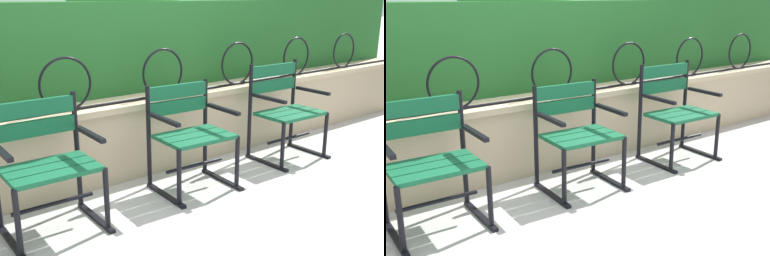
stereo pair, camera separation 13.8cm
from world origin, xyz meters
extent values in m
plane|color=#B7B5AF|center=(0.00, 0.00, 0.00)|extent=(60.00, 60.00, 0.00)
cube|color=tan|center=(0.00, 0.82, 0.30)|extent=(8.25, 0.35, 0.60)
cube|color=#CBB58F|center=(0.00, 0.82, 0.63)|extent=(8.25, 0.41, 0.05)
cylinder|color=black|center=(0.00, 0.74, 0.66)|extent=(7.70, 0.02, 0.02)
torus|color=black|center=(-0.68, 0.74, 0.86)|extent=(0.42, 0.02, 0.42)
torus|color=black|center=(0.20, 0.74, 0.86)|extent=(0.42, 0.02, 0.42)
torus|color=black|center=(1.08, 0.74, 0.86)|extent=(0.42, 0.02, 0.42)
torus|color=black|center=(1.97, 0.74, 0.86)|extent=(0.42, 0.02, 0.42)
torus|color=black|center=(2.85, 0.74, 0.86)|extent=(0.42, 0.02, 0.42)
cube|color=#236028|center=(0.00, 1.30, 1.05)|extent=(8.09, 0.63, 0.80)
ellipsoid|color=#206123|center=(0.19, 1.30, 1.45)|extent=(1.15, 0.56, 0.16)
ellipsoid|color=#215627|center=(2.25, 1.30, 1.45)|extent=(1.01, 0.56, 0.15)
cube|color=#145B38|center=(-1.06, 0.06, 0.44)|extent=(0.57, 0.14, 0.03)
cube|color=#145B38|center=(-1.05, 0.20, 0.44)|extent=(0.57, 0.14, 0.03)
cube|color=#145B38|center=(-1.05, 0.34, 0.44)|extent=(0.57, 0.14, 0.03)
cube|color=#145B38|center=(-1.05, 0.44, 0.79)|extent=(0.57, 0.04, 0.11)
cube|color=#145B38|center=(-1.05, 0.44, 0.65)|extent=(0.57, 0.04, 0.11)
cylinder|color=black|center=(-0.76, 0.43, 0.43)|extent=(0.04, 0.04, 0.87)
cylinder|color=black|center=(-0.77, 0.00, 0.22)|extent=(0.04, 0.04, 0.44)
cube|color=black|center=(-0.77, 0.19, 0.01)|extent=(0.05, 0.52, 0.02)
cube|color=black|center=(-0.77, 0.19, 0.62)|extent=(0.04, 0.40, 0.03)
cylinder|color=black|center=(-1.34, 0.01, 0.22)|extent=(0.04, 0.04, 0.44)
cube|color=black|center=(-1.34, 0.20, 0.01)|extent=(0.05, 0.52, 0.02)
cube|color=black|center=(-1.34, 0.20, 0.62)|extent=(0.04, 0.40, 0.03)
cylinder|color=black|center=(-1.05, 0.20, 0.20)|extent=(0.54, 0.04, 0.03)
cube|color=#145B38|center=(0.10, 0.04, 0.44)|extent=(0.56, 0.16, 0.03)
cube|color=#145B38|center=(0.11, 0.18, 0.44)|extent=(0.56, 0.16, 0.03)
cube|color=#145B38|center=(0.11, 0.31, 0.44)|extent=(0.56, 0.16, 0.03)
cube|color=#145B38|center=(0.12, 0.42, 0.76)|extent=(0.56, 0.06, 0.11)
cube|color=#145B38|center=(0.12, 0.42, 0.64)|extent=(0.56, 0.06, 0.11)
cylinder|color=black|center=(0.40, 0.40, 0.42)|extent=(0.04, 0.04, 0.83)
cylinder|color=black|center=(0.37, -0.03, 0.22)|extent=(0.04, 0.04, 0.44)
cube|color=black|center=(0.38, 0.16, 0.01)|extent=(0.07, 0.52, 0.02)
cube|color=black|center=(0.38, 0.16, 0.62)|extent=(0.06, 0.40, 0.03)
cylinder|color=black|center=(-0.16, 0.43, 0.42)|extent=(0.04, 0.04, 0.83)
cylinder|color=black|center=(-0.18, 0.00, 0.22)|extent=(0.04, 0.04, 0.44)
cube|color=black|center=(-0.17, 0.19, 0.01)|extent=(0.07, 0.52, 0.02)
cube|color=black|center=(-0.17, 0.19, 0.62)|extent=(0.06, 0.40, 0.03)
cylinder|color=black|center=(0.11, 0.18, 0.20)|extent=(0.53, 0.06, 0.03)
cube|color=#145B38|center=(1.26, 0.06, 0.44)|extent=(0.59, 0.14, 0.03)
cube|color=#145B38|center=(1.26, 0.19, 0.44)|extent=(0.59, 0.14, 0.03)
cube|color=#145B38|center=(1.27, 0.33, 0.44)|extent=(0.59, 0.14, 0.03)
cube|color=#145B38|center=(1.27, 0.43, 0.82)|extent=(0.59, 0.05, 0.11)
cube|color=#145B38|center=(1.27, 0.43, 0.67)|extent=(0.59, 0.05, 0.11)
cylinder|color=black|center=(1.57, 0.42, 0.45)|extent=(0.04, 0.04, 0.90)
cylinder|color=black|center=(1.55, -0.01, 0.22)|extent=(0.04, 0.04, 0.44)
cube|color=black|center=(1.56, 0.18, 0.01)|extent=(0.06, 0.52, 0.02)
cube|color=black|center=(1.56, 0.18, 0.62)|extent=(0.05, 0.40, 0.03)
cylinder|color=black|center=(0.98, 0.44, 0.45)|extent=(0.04, 0.04, 0.90)
cylinder|color=black|center=(0.96, 0.01, 0.22)|extent=(0.04, 0.04, 0.44)
cube|color=black|center=(0.97, 0.20, 0.01)|extent=(0.06, 0.52, 0.02)
cube|color=black|center=(0.97, 0.20, 0.62)|extent=(0.05, 0.40, 0.03)
cylinder|color=black|center=(1.26, 0.19, 0.20)|extent=(0.56, 0.05, 0.03)
camera|label=1|loc=(-2.03, -2.50, 1.50)|focal=42.95mm
camera|label=2|loc=(-1.92, -2.59, 1.50)|focal=42.95mm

